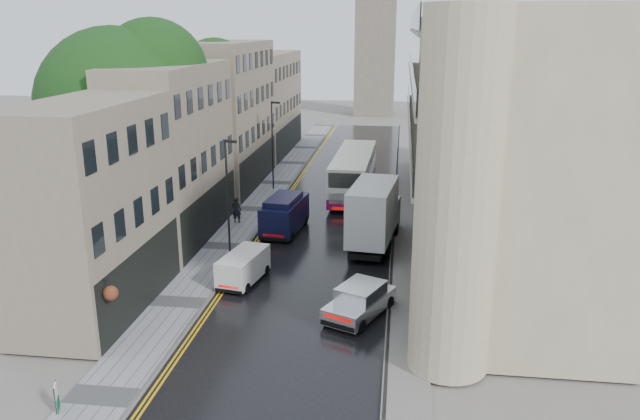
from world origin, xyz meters
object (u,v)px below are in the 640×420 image
(white_van, at_px, (220,275))
(navy_van, at_px, (263,220))
(cream_bus, at_px, (332,183))
(lamp_post_near, at_px, (228,200))
(tree_near, at_px, (120,133))
(pedestrian, at_px, (237,210))
(white_lorry, at_px, (351,221))
(tree_far, at_px, (193,116))
(silver_hatchback, at_px, (328,308))
(estate_sign, at_px, (56,398))
(lamp_post_far, at_px, (272,146))

(white_van, height_order, navy_van, navy_van)
(cream_bus, distance_m, lamp_post_near, 13.47)
(white_van, xyz_separation_m, navy_van, (0.47, 8.28, 0.45))
(tree_near, height_order, pedestrian, tree_near)
(tree_near, xyz_separation_m, navy_van, (8.67, 1.11, -5.62))
(cream_bus, height_order, white_lorry, white_lorry)
(tree_far, bearing_deg, pedestrian, -56.89)
(cream_bus, bearing_deg, silver_hatchback, -83.22)
(cream_bus, relative_size, white_lorry, 1.56)
(lamp_post_near, bearing_deg, estate_sign, -78.73)
(tree_far, bearing_deg, lamp_post_near, -65.32)
(cream_bus, xyz_separation_m, navy_van, (-3.56, -8.72, -0.40))
(navy_van, bearing_deg, silver_hatchback, -57.56)
(navy_van, bearing_deg, lamp_post_near, -101.41)
(silver_hatchback, xyz_separation_m, pedestrian, (-8.11, 14.28, 0.21))
(tree_far, height_order, lamp_post_near, tree_far)
(white_lorry, relative_size, estate_sign, 8.09)
(lamp_post_near, bearing_deg, tree_near, 179.23)
(tree_far, bearing_deg, cream_bus, -14.90)
(cream_bus, xyz_separation_m, lamp_post_far, (-5.46, 3.86, 2.04))
(silver_hatchback, bearing_deg, estate_sign, -113.04)
(tree_far, relative_size, estate_sign, 12.65)
(tree_near, relative_size, tree_far, 1.11)
(tree_near, relative_size, white_van, 3.69)
(silver_hatchback, height_order, lamp_post_far, lamp_post_far)
(white_lorry, xyz_separation_m, estate_sign, (-9.12, -17.45, -1.50))
(silver_hatchback, relative_size, estate_sign, 4.32)
(lamp_post_near, xyz_separation_m, lamp_post_far, (-0.71, 16.31, 0.13))
(pedestrian, relative_size, estate_sign, 1.85)
(lamp_post_far, bearing_deg, navy_van, -64.28)
(white_lorry, relative_size, pedestrian, 4.38)
(tree_far, distance_m, lamp_post_near, 17.39)
(cream_bus, bearing_deg, estate_sign, -102.49)
(white_van, bearing_deg, navy_van, 97.16)
(silver_hatchback, relative_size, lamp_post_near, 0.60)
(navy_van, bearing_deg, pedestrian, 137.10)
(tree_near, height_order, white_lorry, tree_near)
(tree_far, bearing_deg, white_lorry, -44.44)
(navy_van, relative_size, estate_sign, 5.19)
(silver_hatchback, bearing_deg, white_van, 177.05)
(tree_near, bearing_deg, estate_sign, -73.54)
(estate_sign, bearing_deg, cream_bus, 52.86)
(tree_far, distance_m, cream_bus, 13.14)
(navy_van, distance_m, lamp_post_far, 12.95)
(white_lorry, bearing_deg, tree_near, -177.39)
(tree_far, relative_size, pedestrian, 6.84)
(tree_far, height_order, lamp_post_far, tree_far)
(white_van, distance_m, lamp_post_near, 5.36)
(estate_sign, bearing_deg, lamp_post_far, 63.99)
(tree_near, bearing_deg, lamp_post_far, 63.67)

